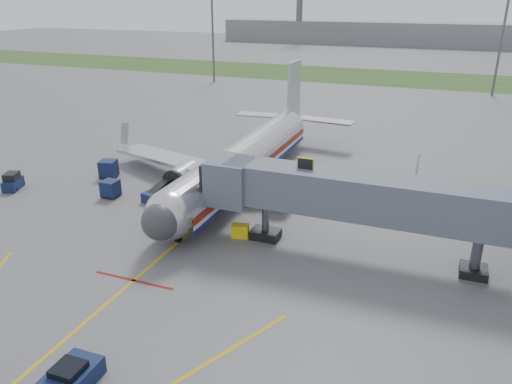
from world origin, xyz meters
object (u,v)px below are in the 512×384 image
(pushback_tug, at_px, (70,379))
(belt_loader, at_px, (160,193))
(baggage_tug, at_px, (13,182))
(ramp_worker, at_px, (202,173))
(airliner, at_px, (245,159))

(pushback_tug, bearing_deg, belt_loader, 111.30)
(pushback_tug, xyz_separation_m, baggage_tug, (-23.29, 19.15, 0.20))
(pushback_tug, relative_size, ramp_worker, 2.12)
(airliner, relative_size, pushback_tug, 11.40)
(baggage_tug, relative_size, ramp_worker, 1.82)
(baggage_tug, distance_m, ramp_worker, 18.32)
(baggage_tug, bearing_deg, belt_loader, 12.73)
(pushback_tug, distance_m, belt_loader, 24.08)
(airliner, bearing_deg, baggage_tug, -155.37)
(pushback_tug, bearing_deg, baggage_tug, 140.57)
(pushback_tug, height_order, belt_loader, belt_loader)
(airliner, distance_m, belt_loader, 8.81)
(airliner, xyz_separation_m, baggage_tug, (-20.51, -9.40, -1.91))
(pushback_tug, relative_size, baggage_tug, 1.17)
(baggage_tug, bearing_deg, airliner, 24.63)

